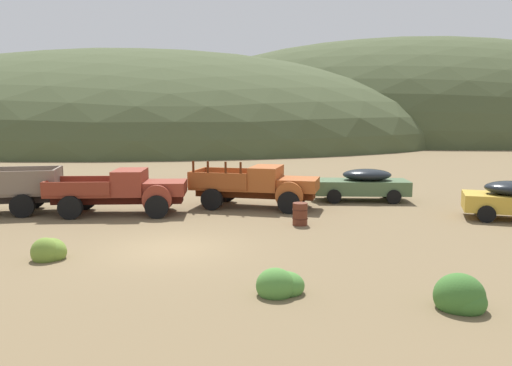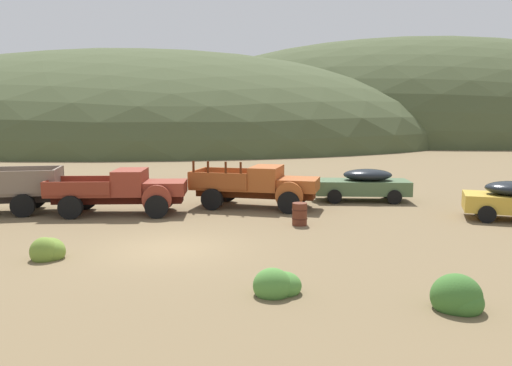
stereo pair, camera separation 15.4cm
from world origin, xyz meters
The scene contains 11 objects.
ground_plane centered at (0.00, 0.00, 0.00)m, with size 300.00×300.00×0.00m, color brown.
hill_center centered at (-21.22, 64.59, 0.00)m, with size 96.00×73.44×27.56m, color #424C2D.
hill_far_right centered at (23.75, 71.66, 0.00)m, with size 95.97×52.51×32.91m, color #424C2D.
truck_rust_red centered at (-3.09, 5.52, 0.99)m, with size 5.87×2.93×1.89m.
truck_oxide_orange centered at (2.56, 7.32, 1.00)m, with size 5.92×3.23×2.16m.
car_weathered_green centered at (7.07, 9.53, 0.82)m, with size 4.83×2.09×1.57m.
oil_drum_spare centered at (4.14, 3.79, 0.43)m, with size 0.61×0.61×0.86m.
bush_near_barrel centered at (7.49, -4.45, 0.25)m, with size 1.11×1.01×1.01m.
bush_front_left centered at (14.09, 10.56, 0.15)m, with size 0.70×0.66×0.61m.
bush_front_right centered at (-3.28, -1.33, 0.22)m, with size 0.97×0.99×0.86m.
bush_between_trucks centered at (3.54, -3.79, 0.21)m, with size 1.15×0.99×0.84m.
Camera 2 is at (3.92, -15.29, 4.22)m, focal length 35.56 mm.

